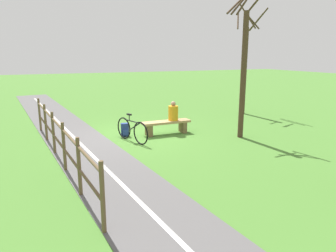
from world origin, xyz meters
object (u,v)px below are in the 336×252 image
at_px(person_seated, 173,112).
at_px(tree_near_bench, 246,64).
at_px(bicycle, 132,130).
at_px(bench, 166,125).
at_px(backpack, 125,130).
at_px(tree_mid_field, 243,69).

xyz_separation_m(person_seated, tree_near_bench, (-4.85, -2.31, 1.66)).
bearing_deg(bicycle, tree_near_bench, 94.49).
distance_m(bench, backpack, 1.52).
relative_size(backpack, tree_near_bench, 0.09).
relative_size(bicycle, backpack, 3.50).
distance_m(tree_near_bench, tree_mid_field, 4.69).
distance_m(bicycle, tree_mid_field, 4.33).
xyz_separation_m(backpack, tree_near_bench, (-6.63, -2.03, 2.21)).
height_order(backpack, tree_mid_field, tree_mid_field).
height_order(bicycle, tree_near_bench, tree_near_bench).
xyz_separation_m(bench, tree_mid_field, (-2.27, 1.40, 2.06)).
xyz_separation_m(bicycle, tree_mid_field, (-3.73, 0.90, 2.00)).
height_order(bench, person_seated, person_seated).
height_order(bench, backpack, bench).
distance_m(bench, person_seated, 0.53).
relative_size(person_seated, tree_mid_field, 0.14).
bearing_deg(tree_near_bench, person_seated, 25.51).
relative_size(bicycle, tree_near_bench, 0.32).
bearing_deg(person_seated, tree_mid_field, 144.01).
height_order(bench, tree_mid_field, tree_mid_field).
relative_size(person_seated, backpack, 1.51).
height_order(person_seated, tree_mid_field, tree_mid_field).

